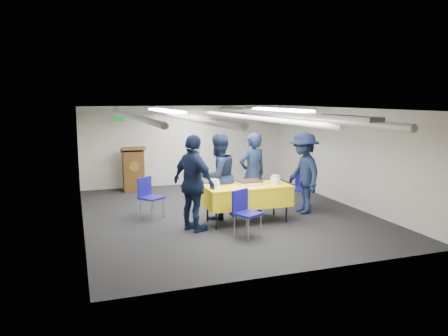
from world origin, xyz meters
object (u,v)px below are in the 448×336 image
at_px(serving_table, 247,195).
at_px(chair_left, 148,193).
at_px(chair_right, 301,185).
at_px(sailor_c, 194,183).
at_px(sheet_cake, 249,182).
at_px(chair_near, 244,208).
at_px(sailor_d, 303,173).
at_px(sailor_b, 218,176).
at_px(podium, 133,169).
at_px(sailor_a, 253,174).

bearing_deg(serving_table, chair_left, 152.61).
height_order(chair_right, sailor_c, sailor_c).
xyz_separation_m(serving_table, sheet_cake, (0.08, 0.07, 0.25)).
distance_m(chair_right, sailor_c, 3.00).
relative_size(chair_near, sailor_d, 0.48).
xyz_separation_m(serving_table, chair_right, (1.64, 0.71, -0.03)).
bearing_deg(sailor_b, sailor_c, 23.18).
relative_size(serving_table, sheet_cake, 3.42).
distance_m(sailor_b, sailor_c, 1.01).
bearing_deg(sailor_c, chair_left, 3.76).
distance_m(podium, sailor_d, 4.82).
bearing_deg(sailor_c, sailor_d, -105.09).
xyz_separation_m(podium, sailor_a, (2.13, -3.34, 0.29)).
distance_m(serving_table, sailor_a, 0.69).
relative_size(chair_near, sailor_c, 0.47).
xyz_separation_m(sailor_c, sailor_d, (2.62, 0.50, -0.03)).
bearing_deg(podium, sheet_cake, -63.63).
bearing_deg(chair_right, sailor_d, -114.42).
relative_size(sheet_cake, podium, 0.41).
height_order(podium, sailor_b, sailor_b).
bearing_deg(serving_table, chair_right, 23.38).
distance_m(serving_table, sailor_b, 0.74).
height_order(chair_left, sailor_c, sailor_c).
distance_m(chair_left, sailor_a, 2.26).
bearing_deg(sailor_b, sailor_a, 160.82).
height_order(chair_left, sailor_b, sailor_b).
xyz_separation_m(sailor_a, sailor_c, (-1.51, -0.73, 0.03)).
distance_m(sheet_cake, sailor_b, 0.68).
distance_m(sheet_cake, sailor_a, 0.51).
height_order(sheet_cake, sailor_c, sailor_c).
height_order(serving_table, sailor_d, sailor_d).
bearing_deg(chair_right, chair_left, 175.89).
bearing_deg(chair_near, sailor_a, 61.81).
bearing_deg(serving_table, sailor_b, 133.58).
bearing_deg(chair_near, chair_left, 128.30).
distance_m(sailor_b, sailor_d, 1.91).
xyz_separation_m(chair_near, sailor_b, (-0.05, 1.35, 0.37)).
height_order(podium, chair_left, podium).
bearing_deg(sheet_cake, sailor_c, -166.97).
height_order(sheet_cake, chair_left, chair_left).
height_order(chair_near, chair_left, same).
bearing_deg(podium, chair_near, -73.60).
bearing_deg(sailor_c, sailor_a, -90.30).
relative_size(podium, sailor_d, 0.70).
distance_m(sheet_cake, chair_right, 1.71).
xyz_separation_m(chair_near, sailor_c, (-0.77, 0.65, 0.40)).
bearing_deg(serving_table, sheet_cake, 41.16).
relative_size(chair_near, chair_left, 1.00).
xyz_separation_m(sailor_a, sailor_b, (-0.79, -0.02, -0.00)).
bearing_deg(podium, sailor_a, -57.52).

